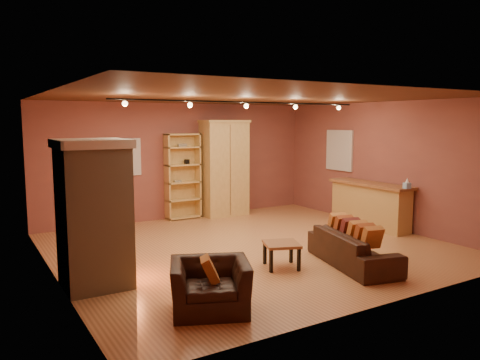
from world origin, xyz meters
TOP-DOWN VIEW (x-y plane):
  - floor at (0.00, 0.00)m, footprint 7.00×7.00m
  - ceiling at (0.00, 0.00)m, footprint 7.00×7.00m
  - back_wall at (0.00, 3.25)m, footprint 7.00×0.02m
  - left_wall at (-3.50, 0.00)m, footprint 0.02×6.50m
  - right_wall at (3.50, 0.00)m, footprint 0.02×6.50m
  - fireplace at (-3.04, -0.60)m, footprint 1.01×0.98m
  - back_window at (-1.30, 3.23)m, footprint 0.56×0.04m
  - bookcase at (-0.02, 3.14)m, footprint 0.85×0.33m
  - armoire at (1.05, 2.95)m, footprint 1.18×0.67m
  - bar_counter at (3.20, 0.08)m, footprint 0.57×2.10m
  - tissue_box at (3.15, -0.95)m, footprint 0.15×0.15m
  - right_window at (3.47, 1.40)m, footprint 0.05×0.90m
  - loveseat at (0.83, -1.81)m, footprint 1.01×1.98m
  - armchair at (-2.05, -2.25)m, footprint 1.15×0.97m
  - coffee_table at (-0.25, -1.30)m, footprint 0.71×0.71m
  - track_rail at (0.00, 0.20)m, footprint 5.20×0.09m

SIDE VIEW (x-z plane):
  - floor at x=0.00m, z-range 0.00..0.00m
  - coffee_table at x=-0.25m, z-range 0.15..0.56m
  - loveseat at x=0.83m, z-range 0.00..0.78m
  - armchair at x=-2.05m, z-range 0.00..0.86m
  - bar_counter at x=3.20m, z-range 0.01..1.01m
  - bookcase at x=-0.02m, z-range 0.02..2.09m
  - fireplace at x=-3.04m, z-range 0.00..2.12m
  - tissue_box at x=3.15m, z-range 0.98..1.21m
  - armoire at x=1.05m, z-range 0.00..2.40m
  - back_wall at x=0.00m, z-range 0.00..2.80m
  - left_wall at x=-3.50m, z-range 0.00..2.80m
  - right_wall at x=3.50m, z-range 0.00..2.80m
  - back_window at x=-1.30m, z-range 1.12..1.98m
  - right_window at x=3.47m, z-range 1.15..2.15m
  - track_rail at x=0.00m, z-range 2.62..2.75m
  - ceiling at x=0.00m, z-range 2.80..2.80m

